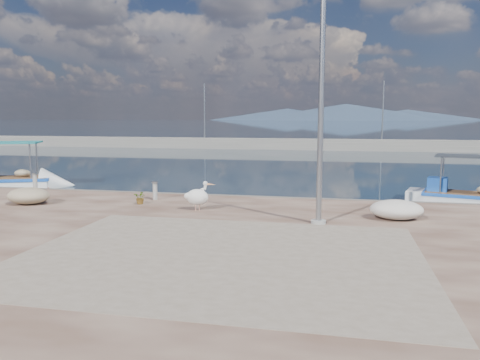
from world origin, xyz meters
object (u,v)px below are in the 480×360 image
boat_right (468,200)px  pelican (198,197)px  boat_left (7,184)px  lamp_post (321,110)px  bollard_near (155,190)px

boat_right → pelican: (-9.87, -5.93, 0.78)m
boat_left → lamp_post: size_ratio=0.86×
boat_right → pelican: 11.54m
boat_left → boat_right: size_ratio=1.16×
boat_right → pelican: boat_right is taller
bollard_near → boat_left: bearing=156.9°
boat_left → lamp_post: (16.01, -6.91, 3.58)m
boat_left → bollard_near: size_ratio=8.70×
boat_left → lamp_post: lamp_post is taller
pelican → bollard_near: bearing=130.0°
pelican → bollard_near: (-2.20, 1.65, -0.09)m
pelican → boat_left: bearing=140.9°
lamp_post → bollard_near: 7.44m
pelican → lamp_post: lamp_post is taller
lamp_post → boat_right: bearing=50.4°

